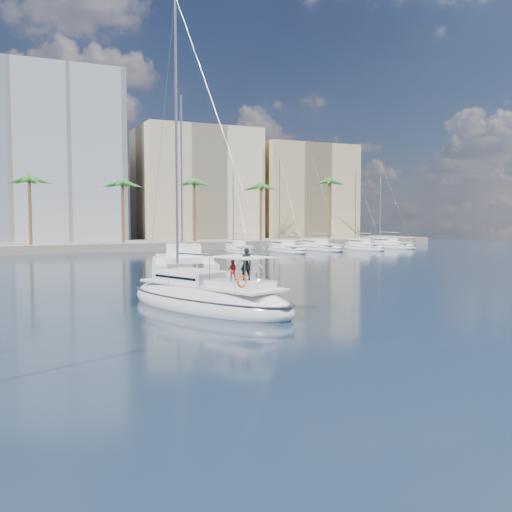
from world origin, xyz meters
TOP-DOWN VIEW (x-y plane):
  - ground at (0.00, 0.00)m, footprint 160.00×160.00m
  - quay at (0.00, 61.00)m, footprint 120.00×14.00m
  - building_beige at (22.00, 70.00)m, footprint 20.00×14.00m
  - building_tan_right at (42.00, 68.00)m, footprint 18.00×12.00m
  - palm_centre at (0.00, 57.00)m, footprint 3.60×3.60m
  - palm_right at (34.00, 57.00)m, footprint 3.60×3.60m
  - main_sloop at (-0.32, 3.95)m, footprint 7.96×12.78m
  - catamaran at (4.61, 23.48)m, footprint 8.04×11.80m
  - seagull at (1.83, 4.19)m, footprint 1.24×0.53m
  - moored_yacht_a at (20.00, 47.00)m, footprint 3.37×9.52m
  - moored_yacht_b at (26.50, 45.00)m, footprint 3.32×10.83m
  - moored_yacht_c at (33.00, 47.00)m, footprint 3.98×12.33m
  - moored_yacht_d at (39.50, 45.00)m, footprint 3.52×9.55m
  - moored_yacht_e at (46.00, 47.00)m, footprint 4.61×11.11m

SIDE VIEW (x-z plane):
  - ground at x=0.00m, z-range 0.00..0.00m
  - moored_yacht_a at x=20.00m, z-range -5.95..5.95m
  - moored_yacht_b at x=26.50m, z-range -6.86..6.86m
  - moored_yacht_c at x=33.00m, z-range -7.77..7.77m
  - moored_yacht_d at x=39.50m, z-range -5.95..5.95m
  - moored_yacht_e at x=46.00m, z-range -6.86..6.86m
  - main_sloop at x=-0.32m, z-range -8.51..9.59m
  - quay at x=0.00m, z-range 0.00..1.20m
  - seagull at x=1.83m, z-range 0.92..1.15m
  - catamaran at x=4.61m, z-range -6.81..9.04m
  - building_tan_right at x=42.00m, z-range 0.00..18.00m
  - building_beige at x=22.00m, z-range 0.00..20.00m
  - palm_centre at x=0.00m, z-range 4.13..16.43m
  - palm_right at x=34.00m, z-range 4.13..16.43m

